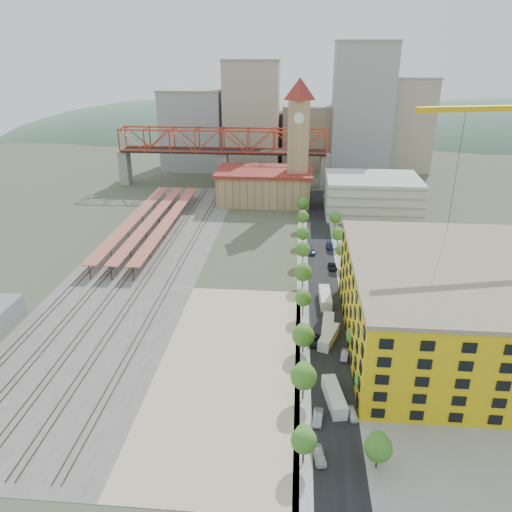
# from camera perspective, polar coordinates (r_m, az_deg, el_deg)

# --- Properties ---
(ground) EXTENTS (400.00, 400.00, 0.00)m
(ground) POSITION_cam_1_polar(r_m,az_deg,el_deg) (127.75, 0.62, -4.43)
(ground) COLOR #474C38
(ground) RESTS_ON ground
(ballast_strip) EXTENTS (36.00, 165.00, 0.06)m
(ballast_strip) POSITION_cam_1_polar(r_m,az_deg,el_deg) (149.91, -12.72, -0.70)
(ballast_strip) COLOR #605E59
(ballast_strip) RESTS_ON ground
(dirt_lot) EXTENTS (28.00, 67.00, 0.06)m
(dirt_lot) POSITION_cam_1_polar(r_m,az_deg,el_deg) (101.32, -3.07, -12.52)
(dirt_lot) COLOR tan
(dirt_lot) RESTS_ON ground
(street_asphalt) EXTENTS (12.00, 170.00, 0.06)m
(street_asphalt) POSITION_cam_1_polar(r_m,az_deg,el_deg) (141.16, 7.57, -1.84)
(street_asphalt) COLOR black
(street_asphalt) RESTS_ON ground
(sidewalk_west) EXTENTS (3.00, 170.00, 0.04)m
(sidewalk_west) POSITION_cam_1_polar(r_m,az_deg,el_deg) (140.97, 5.34, -1.77)
(sidewalk_west) COLOR gray
(sidewalk_west) RESTS_ON ground
(sidewalk_east) EXTENTS (3.00, 170.00, 0.04)m
(sidewalk_east) POSITION_cam_1_polar(r_m,az_deg,el_deg) (141.57, 9.80, -1.91)
(sidewalk_east) COLOR gray
(sidewalk_east) RESTS_ON ground
(construction_pad) EXTENTS (50.00, 90.00, 0.06)m
(construction_pad) POSITION_cam_1_polar(r_m,az_deg,el_deg) (116.07, 22.88, -9.48)
(construction_pad) COLOR gray
(construction_pad) RESTS_ON ground
(rail_tracks) EXTENTS (26.56, 160.00, 0.18)m
(rail_tracks) POSITION_cam_1_polar(r_m,az_deg,el_deg) (150.40, -13.38, -0.63)
(rail_tracks) COLOR #382B23
(rail_tracks) RESTS_ON ground
(platform_canopies) EXTENTS (16.00, 80.00, 4.12)m
(platform_canopies) POSITION_cam_1_polar(r_m,az_deg,el_deg) (174.44, -11.82, 4.17)
(platform_canopies) COLOR #B45545
(platform_canopies) RESTS_ON ground
(station_hall) EXTENTS (38.00, 24.00, 13.10)m
(station_hall) POSITION_cam_1_polar(r_m,az_deg,el_deg) (202.38, 0.96, 8.06)
(station_hall) COLOR tan
(station_hall) RESTS_ON ground
(clock_tower) EXTENTS (12.00, 12.00, 52.00)m
(clock_tower) POSITION_cam_1_polar(r_m,az_deg,el_deg) (195.42, 4.89, 14.05)
(clock_tower) COLOR tan
(clock_tower) RESTS_ON ground
(parking_garage) EXTENTS (34.00, 26.00, 14.00)m
(parking_garage) POSITION_cam_1_polar(r_m,az_deg,el_deg) (192.29, 13.08, 6.76)
(parking_garage) COLOR silver
(parking_garage) RESTS_ON ground
(truss_bridge) EXTENTS (94.00, 9.60, 25.60)m
(truss_bridge) POSITION_cam_1_polar(r_m,az_deg,el_deg) (224.21, -3.83, 12.68)
(truss_bridge) COLOR gray
(truss_bridge) RESTS_ON ground
(construction_building) EXTENTS (44.60, 50.60, 18.80)m
(construction_building) POSITION_cam_1_polar(r_m,az_deg,el_deg) (110.66, 22.14, -5.38)
(construction_building) COLOR yellow
(construction_building) RESTS_ON ground
(street_trees) EXTENTS (15.40, 124.40, 8.00)m
(street_trees) POSITION_cam_1_polar(r_m,az_deg,el_deg) (132.16, 7.73, -3.66)
(street_trees) COLOR #396F21
(street_trees) RESTS_ON ground
(skyline) EXTENTS (133.00, 46.00, 60.00)m
(skyline) POSITION_cam_1_polar(r_m,az_deg,el_deg) (257.93, 4.82, 14.89)
(skyline) COLOR #9EA0A3
(skyline) RESTS_ON ground
(distant_hills) EXTENTS (647.00, 264.00, 227.00)m
(distant_hills) POSITION_cam_1_polar(r_m,az_deg,el_deg) (399.64, 9.90, 2.39)
(distant_hills) COLOR #4C6B59
(distant_hills) RESTS_ON ground
(site_trailer_a) EXTENTS (4.21, 9.96, 2.65)m
(site_trailer_a) POSITION_cam_1_polar(r_m,az_deg,el_deg) (92.85, 8.92, -15.61)
(site_trailer_a) COLOR silver
(site_trailer_a) RESTS_ON ground
(site_trailer_b) EXTENTS (5.09, 9.27, 2.46)m
(site_trailer_b) POSITION_cam_1_polar(r_m,az_deg,el_deg) (109.04, 8.30, -9.17)
(site_trailer_b) COLOR silver
(site_trailer_b) RESTS_ON ground
(site_trailer_c) EXTENTS (3.31, 9.45, 2.53)m
(site_trailer_c) POSITION_cam_1_polar(r_m,az_deg,el_deg) (112.63, 8.20, -8.01)
(site_trailer_c) COLOR silver
(site_trailer_c) RESTS_ON ground
(site_trailer_d) EXTENTS (2.98, 10.06, 2.73)m
(site_trailer_d) POSITION_cam_1_polar(r_m,az_deg,el_deg) (124.37, 7.91, -4.76)
(site_trailer_d) COLOR silver
(site_trailer_d) RESTS_ON ground
(car_0) EXTENTS (2.47, 4.68, 1.52)m
(car_0) POSITION_cam_1_polar(r_m,az_deg,el_deg) (82.93, 7.25, -21.69)
(car_0) COLOR silver
(car_0) RESTS_ON ground
(car_1) EXTENTS (2.13, 4.67, 1.49)m
(car_1) POSITION_cam_1_polar(r_m,az_deg,el_deg) (89.19, 7.07, -17.86)
(car_1) COLOR gray
(car_1) RESTS_ON ground
(car_2) EXTENTS (2.81, 5.05, 1.33)m
(car_2) POSITION_cam_1_polar(r_m,az_deg,el_deg) (108.62, 6.70, -9.56)
(car_2) COLOR black
(car_2) RESTS_ON ground
(car_3) EXTENTS (3.03, 5.58, 1.54)m
(car_3) POSITION_cam_1_polar(r_m,az_deg,el_deg) (153.12, 6.28, 0.57)
(car_3) COLOR navy
(car_3) RESTS_ON ground
(car_4) EXTENTS (2.06, 4.02, 1.31)m
(car_4) POSITION_cam_1_polar(r_m,az_deg,el_deg) (90.93, 10.99, -17.30)
(car_4) COLOR white
(car_4) RESTS_ON ground
(car_5) EXTENTS (2.04, 4.18, 1.32)m
(car_5) POSITION_cam_1_polar(r_m,az_deg,el_deg) (104.90, 10.10, -11.10)
(car_5) COLOR #9B9BA0
(car_5) RESTS_ON ground
(car_6) EXTENTS (2.61, 4.99, 1.34)m
(car_6) POSITION_cam_1_polar(r_m,az_deg,el_deg) (143.33, 8.75, -1.23)
(car_6) COLOR black
(car_6) RESTS_ON ground
(car_7) EXTENTS (2.04, 5.00, 1.45)m
(car_7) POSITION_cam_1_polar(r_m,az_deg,el_deg) (158.08, 8.43, 1.17)
(car_7) COLOR navy
(car_7) RESTS_ON ground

